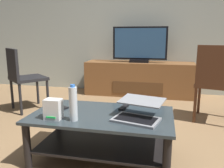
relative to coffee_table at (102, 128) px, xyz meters
name	(u,v)px	position (x,y,z in m)	size (l,w,h in m)	color
ground_plane	(101,151)	(-0.04, 0.12, -0.28)	(7.68, 7.68, 0.00)	olive
back_wall	(136,16)	(-0.04, 2.61, 1.12)	(6.40, 0.12, 2.80)	#A8B2A8
coffee_table	(102,128)	(0.00, 0.00, 0.00)	(1.17, 0.67, 0.41)	#2D383D
media_cabinet	(139,79)	(0.07, 2.28, 0.01)	(1.88, 0.51, 0.59)	brown
television	(140,45)	(0.07, 2.26, 0.60)	(0.93, 0.20, 0.61)	black
dining_chair	(215,80)	(1.09, 1.12, 0.25)	(0.54, 0.54, 0.94)	#59331E
side_chair	(23,75)	(-1.42, 1.05, 0.22)	(0.62, 0.62, 0.88)	black
laptop	(138,112)	(0.31, -0.06, 0.18)	(0.42, 0.42, 0.15)	gray
router_box	(53,109)	(-0.34, -0.20, 0.21)	(0.13, 0.10, 0.16)	white
water_bottle_near	(73,104)	(-0.17, -0.20, 0.26)	(0.06, 0.06, 0.28)	silver
cell_phone	(61,109)	(-0.38, 0.03, 0.13)	(0.07, 0.14, 0.01)	black
tv_remote	(124,107)	(0.15, 0.18, 0.14)	(0.04, 0.16, 0.02)	black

